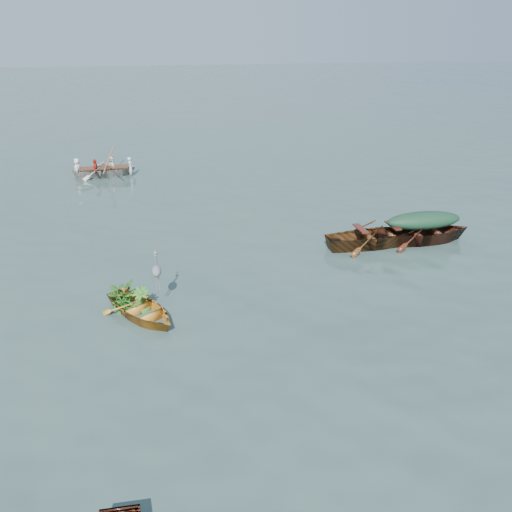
{
  "coord_description": "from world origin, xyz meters",
  "views": [
    {
      "loc": [
        -2.81,
        -8.81,
        6.15
      ],
      "look_at": [
        -0.93,
        2.88,
        0.5
      ],
      "focal_mm": 35.0,
      "sensor_mm": 36.0,
      "label": 1
    }
  ],
  "objects_px": {
    "green_tarp_boat": "(420,242)",
    "yellow_dinghy": "(142,316)",
    "open_wooden_boat": "(375,246)",
    "heron": "(157,276)",
    "rowed_boat": "(106,176)"
  },
  "relations": [
    {
      "from": "open_wooden_boat",
      "to": "heron",
      "type": "height_order",
      "value": "heron"
    },
    {
      "from": "rowed_boat",
      "to": "heron",
      "type": "bearing_deg",
      "value": -172.43
    },
    {
      "from": "green_tarp_boat",
      "to": "heron",
      "type": "height_order",
      "value": "heron"
    },
    {
      "from": "open_wooden_boat",
      "to": "rowed_boat",
      "type": "distance_m",
      "value": 12.41
    },
    {
      "from": "yellow_dinghy",
      "to": "rowed_boat",
      "type": "height_order",
      "value": "rowed_boat"
    },
    {
      "from": "open_wooden_boat",
      "to": "heron",
      "type": "relative_size",
      "value": 4.64
    },
    {
      "from": "yellow_dinghy",
      "to": "green_tarp_boat",
      "type": "xyz_separation_m",
      "value": [
        8.19,
        2.93,
        0.0
      ]
    },
    {
      "from": "heron",
      "to": "green_tarp_boat",
      "type": "bearing_deg",
      "value": -19.09
    },
    {
      "from": "green_tarp_boat",
      "to": "open_wooden_boat",
      "type": "height_order",
      "value": "open_wooden_boat"
    },
    {
      "from": "green_tarp_boat",
      "to": "yellow_dinghy",
      "type": "bearing_deg",
      "value": 108.52
    },
    {
      "from": "yellow_dinghy",
      "to": "open_wooden_boat",
      "type": "xyz_separation_m",
      "value": [
        6.73,
        2.9,
        0.0
      ]
    },
    {
      "from": "open_wooden_boat",
      "to": "yellow_dinghy",
      "type": "bearing_deg",
      "value": 108.32
    },
    {
      "from": "green_tarp_boat",
      "to": "rowed_boat",
      "type": "height_order",
      "value": "green_tarp_boat"
    },
    {
      "from": "yellow_dinghy",
      "to": "green_tarp_boat",
      "type": "relative_size",
      "value": 0.64
    },
    {
      "from": "rowed_boat",
      "to": "open_wooden_boat",
      "type": "bearing_deg",
      "value": -139.7
    }
  ]
}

